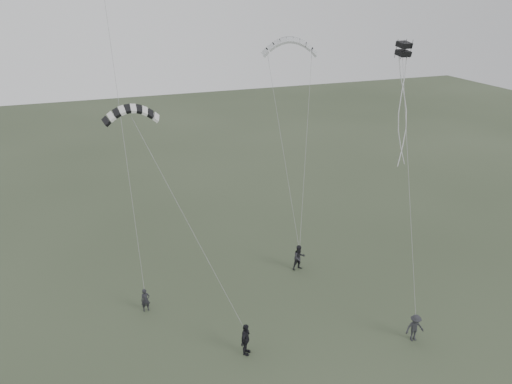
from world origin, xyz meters
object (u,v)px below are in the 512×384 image
object	(u,v)px
kite_striped	(130,109)
kite_box	(404,49)
kite_pale_large	(290,40)
flyer_right	(299,258)
flyer_left	(146,300)
flyer_far	(415,328)
flyer_center	(246,339)

from	to	relation	value
kite_striped	kite_box	world-z (taller)	kite_box
kite_pale_large	kite_striped	world-z (taller)	kite_pale_large
flyer_right	kite_box	xyz separation A→B (m)	(3.97, -3.74, 14.15)
flyer_left	flyer_far	size ratio (longest dim) A/B	0.90
flyer_right	kite_striped	distance (m)	16.23
flyer_right	flyer_center	distance (m)	9.32
flyer_far	flyer_left	bearing A→B (deg)	157.35
kite_striped	flyer_far	bearing A→B (deg)	-23.11
flyer_far	kite_pale_large	world-z (taller)	kite_pale_large
kite_pale_large	kite_box	world-z (taller)	kite_pale_large
flyer_right	kite_pale_large	bearing A→B (deg)	68.99
flyer_right	kite_pale_large	world-z (taller)	kite_pale_large
flyer_far	kite_box	bearing A→B (deg)	85.48
flyer_center	kite_pale_large	xyz separation A→B (m)	(8.26, 13.89, 13.70)
flyer_right	kite_box	world-z (taller)	kite_box
kite_striped	kite_box	xyz separation A→B (m)	(14.62, -0.74, 2.27)
flyer_right	flyer_center	xyz separation A→B (m)	(-6.27, -6.89, 0.01)
flyer_left	kite_pale_large	size ratio (longest dim) A/B	0.37
flyer_left	flyer_right	bearing A→B (deg)	1.54
kite_pale_large	flyer_right	bearing A→B (deg)	-86.32
flyer_left	flyer_right	xyz separation A→B (m)	(10.68, 1.18, 0.18)
kite_box	flyer_center	bearing A→B (deg)	-170.04
flyer_center	flyer_left	bearing A→B (deg)	76.62
flyer_right	flyer_far	world-z (taller)	flyer_right
flyer_far	kite_striped	distance (m)	19.02
flyer_center	kite_striped	distance (m)	13.23
kite_box	flyer_left	bearing A→B (deg)	162.96
flyer_far	kite_pale_large	size ratio (longest dim) A/B	0.41
flyer_left	flyer_center	bearing A→B (deg)	-57.08
flyer_right	flyer_far	xyz separation A→B (m)	(2.84, -9.04, -0.10)
flyer_left	kite_striped	bearing A→B (deg)	-93.94
flyer_center	kite_striped	world-z (taller)	kite_striped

